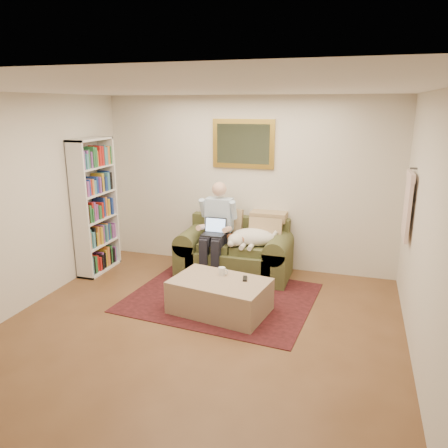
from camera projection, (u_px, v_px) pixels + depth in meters
The scene contains 12 objects.
room_shell at pixel (198, 218), 4.65m from camera, with size 4.51×5.00×2.61m.
rug at pixel (221, 297), 5.76m from camera, with size 2.33×1.87×0.01m, color black.
sofa at pixel (235, 256), 6.50m from camera, with size 1.64×0.84×0.99m.
seated_man at pixel (216, 231), 6.32m from camera, with size 0.54×0.77×1.38m, color #8CB1D8, non-canonical shape.
laptop at pixel (214, 230), 6.25m from camera, with size 0.32×0.25×0.23m.
sleeping_dog at pixel (253, 237), 6.25m from camera, with size 0.68×0.43×0.25m, color white, non-canonical shape.
ottoman at pixel (220, 296), 5.32m from camera, with size 1.14×0.72×0.41m, color tan.
coffee_mug at pixel (222, 271), 5.42m from camera, with size 0.08×0.08×0.10m, color white.
tv_remote at pixel (245, 279), 5.29m from camera, with size 0.05×0.15×0.02m, color black.
bookshelf at pixel (95, 207), 6.48m from camera, with size 0.28×0.80×2.00m, color white, non-canonical shape.
wall_mirror at pixel (243, 144), 6.46m from camera, with size 0.94×0.04×0.72m.
hanging_shirt at pixel (408, 202), 5.16m from camera, with size 0.06×0.52×0.90m, color beige, non-canonical shape.
Camera 1 is at (1.60, -3.86, 2.47)m, focal length 35.00 mm.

